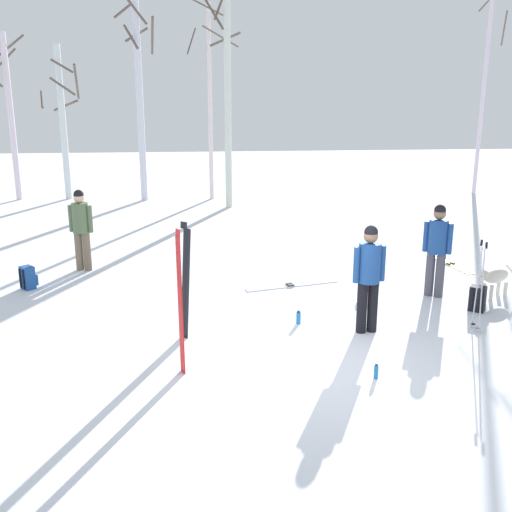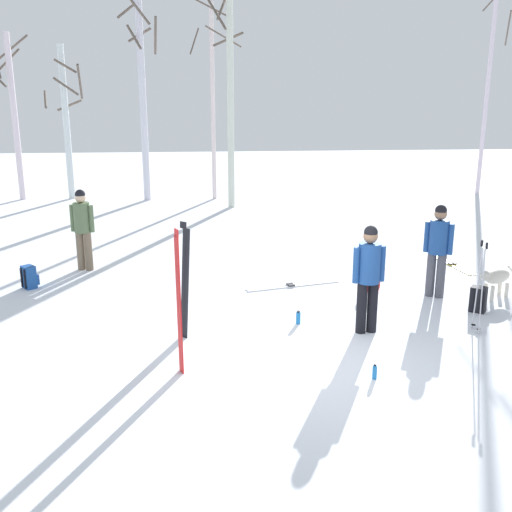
# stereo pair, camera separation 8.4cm
# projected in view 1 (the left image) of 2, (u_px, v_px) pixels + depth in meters

# --- Properties ---
(ground_plane) EXTENTS (60.00, 60.00, 0.00)m
(ground_plane) POSITION_uv_depth(u_px,v_px,m) (313.00, 362.00, 8.40)
(ground_plane) COLOR white
(person_0) EXTENTS (0.52, 0.34, 1.72)m
(person_0) POSITION_uv_depth(u_px,v_px,m) (369.00, 272.00, 9.21)
(person_0) COLOR black
(person_0) RESTS_ON ground_plane
(person_2) EXTENTS (0.45, 0.34, 1.72)m
(person_2) POSITION_uv_depth(u_px,v_px,m) (437.00, 244.00, 10.85)
(person_2) COLOR #4C4C56
(person_2) RESTS_ON ground_plane
(person_3) EXTENTS (0.51, 0.34, 1.72)m
(person_3) POSITION_uv_depth(u_px,v_px,m) (81.00, 225.00, 12.43)
(person_3) COLOR #72604C
(person_3) RESTS_ON ground_plane
(dog) EXTENTS (0.83, 0.46, 0.57)m
(dog) POSITION_uv_depth(u_px,v_px,m) (495.00, 277.00, 10.91)
(dog) COLOR beige
(dog) RESTS_ON ground_plane
(ski_pair_planted_0) EXTENTS (0.08, 0.15, 1.98)m
(ski_pair_planted_0) POSITION_uv_depth(u_px,v_px,m) (180.00, 303.00, 7.85)
(ski_pair_planted_0) COLOR red
(ski_pair_planted_0) RESTS_ON ground_plane
(ski_pair_planted_1) EXTENTS (0.21, 0.18, 1.83)m
(ski_pair_planted_1) POSITION_uv_depth(u_px,v_px,m) (186.00, 282.00, 8.96)
(ski_pair_planted_1) COLOR black
(ski_pair_planted_1) RESTS_ON ground_plane
(ski_pair_lying_0) EXTENTS (1.88, 0.64, 0.05)m
(ski_pair_lying_0) POSITION_uv_depth(u_px,v_px,m) (292.00, 285.00, 11.67)
(ski_pair_lying_0) COLOR white
(ski_pair_lying_0) RESTS_ON ground_plane
(ski_pair_lying_1) EXTENTS (0.43, 1.66, 0.05)m
(ski_pair_lying_1) POSITION_uv_depth(u_px,v_px,m) (449.00, 263.00, 13.15)
(ski_pair_lying_1) COLOR yellow
(ski_pair_lying_1) RESTS_ON ground_plane
(ski_poles_1) EXTENTS (0.07, 0.27, 1.46)m
(ski_poles_1) POSITION_uv_depth(u_px,v_px,m) (480.00, 283.00, 9.31)
(ski_poles_1) COLOR #B2B2BC
(ski_poles_1) RESTS_ON ground_plane
(backpack_0) EXTENTS (0.34, 0.32, 0.44)m
(backpack_0) POSITION_uv_depth(u_px,v_px,m) (371.00, 280.00, 11.36)
(backpack_0) COLOR red
(backpack_0) RESTS_ON ground_plane
(backpack_1) EXTENTS (0.34, 0.34, 0.44)m
(backpack_1) POSITION_uv_depth(u_px,v_px,m) (478.00, 299.00, 10.31)
(backpack_1) COLOR black
(backpack_1) RESTS_ON ground_plane
(backpack_2) EXTENTS (0.35, 0.34, 0.44)m
(backpack_2) POSITION_uv_depth(u_px,v_px,m) (28.00, 278.00, 11.46)
(backpack_2) COLOR #1E4C99
(backpack_2) RESTS_ON ground_plane
(water_bottle_0) EXTENTS (0.07, 0.07, 0.22)m
(water_bottle_0) POSITION_uv_depth(u_px,v_px,m) (298.00, 318.00, 9.76)
(water_bottle_0) COLOR #1E72BF
(water_bottle_0) RESTS_ON ground_plane
(water_bottle_1) EXTENTS (0.06, 0.06, 0.21)m
(water_bottle_1) POSITION_uv_depth(u_px,v_px,m) (376.00, 371.00, 7.90)
(water_bottle_1) COLOR #1E72BF
(water_bottle_1) RESTS_ON ground_plane
(birch_tree_1) EXTENTS (1.26, 1.36, 5.51)m
(birch_tree_1) POSITION_uv_depth(u_px,v_px,m) (10.00, 113.00, 20.12)
(birch_tree_1) COLOR silver
(birch_tree_1) RESTS_ON ground_plane
(birch_tree_2) EXTENTS (1.43, 1.40, 5.15)m
(birch_tree_2) POSITION_uv_depth(u_px,v_px,m) (63.00, 120.00, 20.32)
(birch_tree_2) COLOR silver
(birch_tree_2) RESTS_ON ground_plane
(birch_tree_3) EXTENTS (1.38, 1.25, 7.81)m
(birch_tree_3) POSITION_uv_depth(u_px,v_px,m) (139.00, 78.00, 19.70)
(birch_tree_3) COLOR silver
(birch_tree_3) RESTS_ON ground_plane
(birch_tree_4) EXTENTS (1.70, 1.69, 6.49)m
(birch_tree_4) POSITION_uv_depth(u_px,v_px,m) (210.00, 99.00, 20.11)
(birch_tree_4) COLOR silver
(birch_tree_4) RESTS_ON ground_plane
(birch_tree_5) EXTENTS (1.21, 1.29, 7.14)m
(birch_tree_5) POSITION_uv_depth(u_px,v_px,m) (227.00, 88.00, 18.53)
(birch_tree_5) COLOR silver
(birch_tree_5) RESTS_ON ground_plane
(birch_tree_6) EXTENTS (0.88, 1.36, 7.87)m
(birch_tree_6) POSITION_uv_depth(u_px,v_px,m) (485.00, 78.00, 21.05)
(birch_tree_6) COLOR silver
(birch_tree_6) RESTS_ON ground_plane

